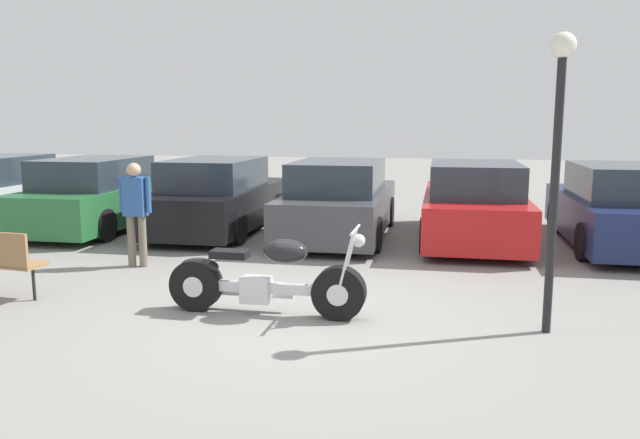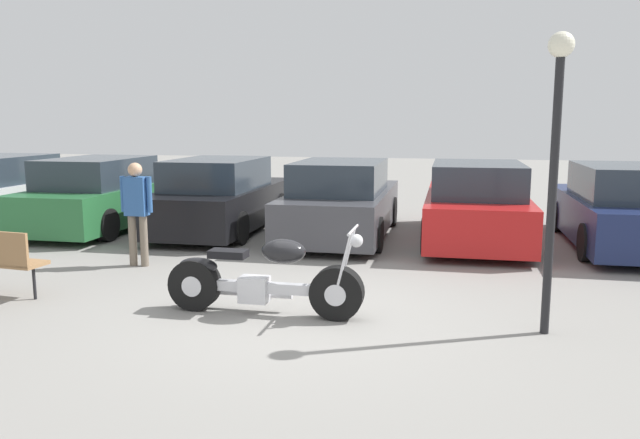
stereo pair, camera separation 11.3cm
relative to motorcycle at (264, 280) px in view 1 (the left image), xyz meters
The scene contains 9 objects.
ground_plane 0.61m from the motorcycle, ahead, with size 60.00×60.00×0.00m, color gray.
motorcycle is the anchor object (origin of this frame).
parked_car_green 7.04m from the motorcycle, 135.05° to the left, with size 1.87×4.46×1.48m.
parked_car_black 5.73m from the motorcycle, 115.34° to the left, with size 1.87×4.46×1.48m.
parked_car_dark_grey 5.01m from the motorcycle, 89.11° to the left, with size 1.87×4.46×1.48m.
parked_car_red 5.67m from the motorcycle, 62.62° to the left, with size 1.87×4.46×1.48m.
parked_car_navy 7.17m from the motorcycle, 44.25° to the left, with size 1.87×4.46×1.48m.
lamp_post 3.58m from the motorcycle, ahead, with size 0.26×0.26×3.13m.
person_standing 3.29m from the motorcycle, 143.15° to the left, with size 0.52×0.22×1.61m.
Camera 1 is at (1.55, -6.85, 2.26)m, focal length 35.00 mm.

